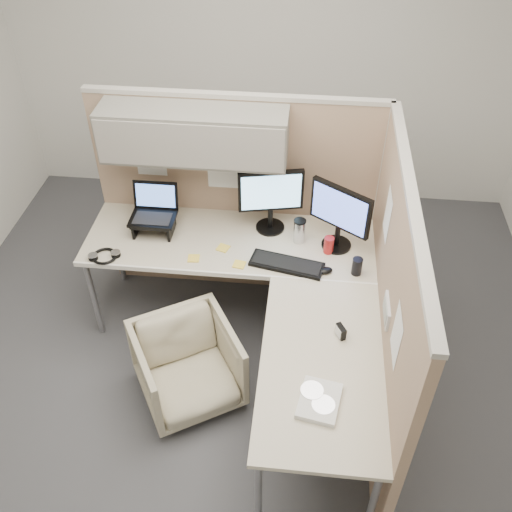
# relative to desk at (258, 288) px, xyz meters

# --- Properties ---
(ground) EXTENTS (4.50, 4.50, 0.00)m
(ground) POSITION_rel_desk_xyz_m (-0.12, -0.13, -0.69)
(ground) COLOR #3D3E43
(ground) RESTS_ON ground
(partition_back) EXTENTS (2.00, 0.36, 1.63)m
(partition_back) POSITION_rel_desk_xyz_m (-0.34, 0.70, 0.41)
(partition_back) COLOR tan
(partition_back) RESTS_ON ground
(partition_right) EXTENTS (0.07, 2.03, 1.63)m
(partition_right) POSITION_rel_desk_xyz_m (0.78, -0.19, 0.13)
(partition_right) COLOR tan
(partition_right) RESTS_ON ground
(desk) EXTENTS (2.00, 1.98, 0.73)m
(desk) POSITION_rel_desk_xyz_m (0.00, 0.00, 0.00)
(desk) COLOR beige
(desk) RESTS_ON ground
(office_chair) EXTENTS (0.81, 0.79, 0.62)m
(office_chair) POSITION_rel_desk_xyz_m (-0.42, -0.34, -0.38)
(office_chair) COLOR #B4AD8F
(office_chair) RESTS_ON ground
(monitor_left) EXTENTS (0.44, 0.20, 0.47)m
(monitor_left) POSITION_rel_desk_xyz_m (0.03, 0.57, 0.32)
(monitor_left) COLOR black
(monitor_left) RESTS_ON desk
(monitor_right) EXTENTS (0.38, 0.28, 0.47)m
(monitor_right) POSITION_rel_desk_xyz_m (0.49, 0.42, 0.32)
(monitor_right) COLOR black
(monitor_right) RESTS_ON desk
(laptop_station) EXTENTS (0.31, 0.27, 0.32)m
(laptop_station) POSITION_rel_desk_xyz_m (-0.77, 0.47, 0.17)
(laptop_station) COLOR black
(laptop_station) RESTS_ON desk
(keyboard) EXTENTS (0.50, 0.26, 0.02)m
(keyboard) POSITION_rel_desk_xyz_m (0.17, 0.19, 0.05)
(keyboard) COLOR black
(keyboard) RESTS_ON desk
(mouse) EXTENTS (0.11, 0.09, 0.03)m
(mouse) POSITION_rel_desk_xyz_m (0.42, 0.15, 0.06)
(mouse) COLOR black
(mouse) RESTS_ON desk
(travel_mug) EXTENTS (0.08, 0.08, 0.18)m
(travel_mug) POSITION_rel_desk_xyz_m (0.24, 0.45, 0.13)
(travel_mug) COLOR silver
(travel_mug) RESTS_ON desk
(soda_can_green) EXTENTS (0.07, 0.07, 0.12)m
(soda_can_green) POSITION_rel_desk_xyz_m (0.62, 0.16, 0.10)
(soda_can_green) COLOR black
(soda_can_green) RESTS_ON desk
(soda_can_silver) EXTENTS (0.07, 0.07, 0.12)m
(soda_can_silver) POSITION_rel_desk_xyz_m (0.44, 0.35, 0.10)
(soda_can_silver) COLOR #B21E1E
(soda_can_silver) RESTS_ON desk
(sticky_note_b) EXTENTS (0.09, 0.09, 0.01)m
(sticky_note_b) POSITION_rel_desk_xyz_m (-0.14, 0.16, 0.05)
(sticky_note_b) COLOR yellow
(sticky_note_b) RESTS_ON desk
(sticky_note_d) EXTENTS (0.10, 0.10, 0.01)m
(sticky_note_d) POSITION_rel_desk_xyz_m (-0.27, 0.32, 0.05)
(sticky_note_d) COLOR yellow
(sticky_note_d) RESTS_ON desk
(sticky_note_a) EXTENTS (0.08, 0.08, 0.01)m
(sticky_note_a) POSITION_rel_desk_xyz_m (-0.45, 0.19, 0.05)
(sticky_note_a) COLOR yellow
(sticky_note_a) RESTS_ON desk
(headphones) EXTENTS (0.21, 0.21, 0.03)m
(headphones) POSITION_rel_desk_xyz_m (-1.03, 0.14, 0.06)
(headphones) COLOR black
(headphones) RESTS_ON desk
(paper_stack) EXTENTS (0.24, 0.29, 0.03)m
(paper_stack) POSITION_rel_desk_xyz_m (0.40, -0.84, 0.06)
(paper_stack) COLOR white
(paper_stack) RESTS_ON desk
(desk_clock) EXTENTS (0.06, 0.08, 0.08)m
(desk_clock) POSITION_rel_desk_xyz_m (0.51, -0.38, 0.08)
(desk_clock) COLOR black
(desk_clock) RESTS_ON desk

